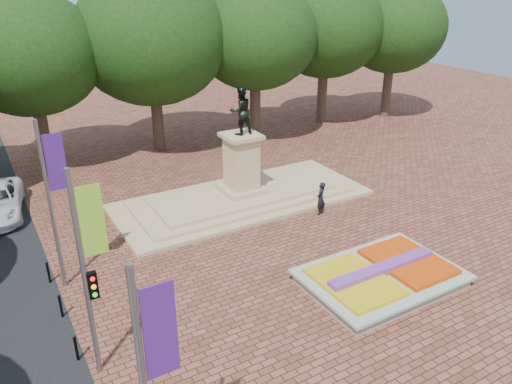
% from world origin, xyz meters
% --- Properties ---
extents(ground, '(90.00, 90.00, 0.00)m').
position_xyz_m(ground, '(0.00, 0.00, 0.00)').
color(ground, brown).
rests_on(ground, ground).
extents(flower_bed, '(6.30, 4.30, 0.91)m').
position_xyz_m(flower_bed, '(1.03, -2.00, 0.38)').
color(flower_bed, gray).
rests_on(flower_bed, ground).
extents(monument, '(14.00, 6.00, 6.40)m').
position_xyz_m(monument, '(0.00, 8.00, 0.88)').
color(monument, tan).
rests_on(monument, ground).
extents(tree_row_back, '(44.80, 8.80, 10.43)m').
position_xyz_m(tree_row_back, '(2.33, 18.00, 6.67)').
color(tree_row_back, '#3C2820').
rests_on(tree_row_back, ground).
extents(banner_poles, '(0.88, 11.17, 7.00)m').
position_xyz_m(banner_poles, '(-10.08, -1.31, 3.88)').
color(banner_poles, slate).
rests_on(banner_poles, ground).
extents(bollard_row, '(0.12, 13.12, 0.98)m').
position_xyz_m(bollard_row, '(-10.70, -1.50, 0.53)').
color(bollard_row, black).
rests_on(bollard_row, ground).
extents(pedestrian, '(0.78, 0.71, 1.80)m').
position_xyz_m(pedestrian, '(2.79, 4.50, 0.90)').
color(pedestrian, black).
rests_on(pedestrian, ground).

